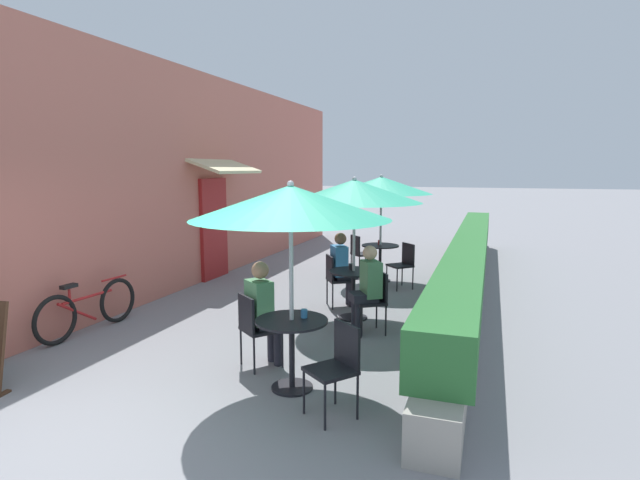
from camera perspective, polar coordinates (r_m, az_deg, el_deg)
The scene contains 22 objects.
ground_plane at distance 5.00m, azimuth -23.76°, elevation -19.97°, with size 120.00×120.00×0.00m, color gray.
cafe_facade_wall at distance 11.16m, azimuth -11.46°, elevation 6.93°, with size 0.98×13.15×4.20m.
planter_hedge at distance 9.82m, azimuth 16.66°, elevation -2.52°, with size 0.60×12.15×1.01m.
patio_table_near at distance 5.30m, azimuth -3.24°, elevation -11.27°, with size 0.76×0.76×0.75m.
patio_umbrella_near at distance 5.01m, azimuth -3.38°, elevation 4.30°, with size 2.03×2.03×2.18m.
cafe_chair_near_left at distance 4.78m, azimuth 1.99°, elevation -13.77°, with size 0.56×0.56×0.87m.
cafe_chair_near_right at distance 5.88m, azimuth -7.43°, elevation -9.57°, with size 0.56×0.56×0.87m.
seated_patron_near_right at distance 5.88m, azimuth -6.47°, elevation -7.83°, with size 0.50×0.51×1.25m.
coffee_cup_near at distance 5.29m, azimuth -1.82°, elevation -8.39°, with size 0.07×0.07×0.09m.
patio_table_mid at distance 7.70m, azimuth 3.85°, elevation -5.08°, with size 0.76×0.76×0.75m.
patio_umbrella_mid at distance 7.50m, azimuth 3.95°, elevation 5.58°, with size 2.03×2.03×2.18m.
cafe_chair_mid_left at distance 7.07m, azimuth 6.25°, elevation -6.50°, with size 0.55×0.55×0.87m.
seated_patron_mid_left at distance 6.99m, azimuth 5.41°, elevation -5.21°, with size 0.51×0.49×1.25m.
cafe_chair_mid_right at distance 8.35m, azimuth 1.82°, elevation -4.17°, with size 0.55×0.55×0.87m.
seated_patron_mid_right at distance 8.35m, azimuth 2.57°, elevation -2.98°, with size 0.51×0.49×1.25m.
coffee_cup_mid at distance 7.76m, azimuth 3.55°, elevation -3.03°, with size 0.07×0.07×0.09m.
patio_table_far at distance 10.30m, azimuth 6.89°, elevation -1.74°, with size 0.76×0.76×0.75m.
patio_umbrella_far at distance 10.15m, azimuth 7.03°, elevation 6.21°, with size 2.03×2.03×2.18m.
cafe_chair_far_left at distance 10.87m, azimuth 4.54°, elevation -1.30°, with size 0.57×0.57×0.87m.
cafe_chair_far_right at distance 9.75m, azimuth 9.50°, elevation -2.48°, with size 0.57×0.57×0.87m.
coffee_cup_far at distance 10.34m, azimuth 6.82°, elevation -0.26°, with size 0.07×0.07×0.09m.
bicycle_leaning at distance 7.79m, azimuth -24.97°, elevation -7.11°, with size 0.18×1.75×0.76m.
Camera 1 is at (3.10, -3.18, 2.30)m, focal length 28.00 mm.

